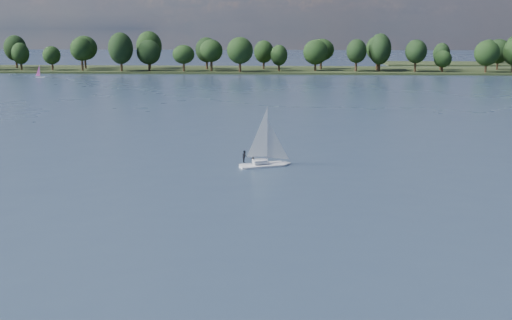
{
  "coord_description": "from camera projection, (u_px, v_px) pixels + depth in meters",
  "views": [
    {
      "loc": [
        3.04,
        -25.46,
        16.97
      ],
      "look_at": [
        -0.32,
        37.13,
        2.5
      ],
      "focal_mm": 40.0,
      "sensor_mm": 36.0,
      "label": 1
    }
  ],
  "objects": [
    {
      "name": "dinghy_pink",
      "position": [
        40.0,
        74.0,
        202.85
      ],
      "size": [
        3.08,
        1.64,
        4.68
      ],
      "rotation": [
        0.0,
        0.0,
        0.17
      ],
      "color": "silver",
      "rests_on": "ground"
    },
    {
      "name": "ground",
      "position": [
        273.0,
        107.0,
        126.05
      ],
      "size": [
        700.0,
        700.0,
        0.0
      ],
      "primitive_type": "plane",
      "color": "#233342",
      "rests_on": "ground"
    },
    {
      "name": "sailboat",
      "position": [
        263.0,
        149.0,
        71.3
      ],
      "size": [
        6.25,
        3.81,
        7.97
      ],
      "rotation": [
        0.0,
        0.0,
        0.38
      ],
      "color": "silver",
      "rests_on": "ground"
    },
    {
      "name": "treeline",
      "position": [
        249.0,
        51.0,
        230.33
      ],
      "size": [
        563.24,
        74.02,
        18.18
      ],
      "color": "black",
      "rests_on": "ground"
    },
    {
      "name": "far_shore",
      "position": [
        279.0,
        71.0,
        235.02
      ],
      "size": [
        660.0,
        40.0,
        1.5
      ],
      "primitive_type": "cube",
      "color": "black",
      "rests_on": "ground"
    }
  ]
}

